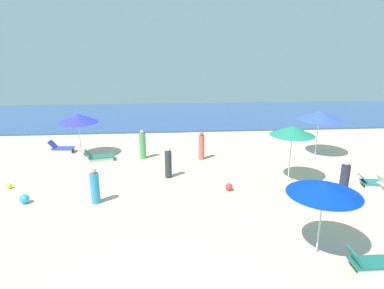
% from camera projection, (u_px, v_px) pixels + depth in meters
% --- Properties ---
extents(ocean, '(60.00, 12.06, 0.12)m').
position_uv_depth(ocean, '(162.00, 115.00, 29.82)').
color(ocean, '#304F8E').
rests_on(ocean, ground_plane).
extents(umbrella_1, '(2.23, 2.23, 2.53)m').
position_uv_depth(umbrella_1, '(78.00, 118.00, 18.31)').
color(umbrella_1, silver).
rests_on(umbrella_1, ground_plane).
extents(lounge_chair_1_0, '(1.45, 0.70, 0.73)m').
position_uv_depth(lounge_chair_1_0, '(61.00, 148.00, 19.69)').
color(lounge_chair_1_0, silver).
rests_on(lounge_chair_1_0, ground_plane).
extents(lounge_chair_1_1, '(1.66, 1.01, 0.70)m').
position_uv_depth(lounge_chair_1_1, '(99.00, 157.00, 18.22)').
color(lounge_chair_1_1, silver).
rests_on(lounge_chair_1_1, ground_plane).
extents(umbrella_2, '(2.04, 2.04, 2.69)m').
position_uv_depth(umbrella_2, '(292.00, 131.00, 14.87)').
color(umbrella_2, silver).
rests_on(umbrella_2, ground_plane).
extents(lounge_chair_3_1, '(1.52, 0.84, 0.57)m').
position_uv_depth(lounge_chair_3_1, '(374.00, 182.00, 14.92)').
color(lounge_chair_3_1, silver).
rests_on(lounge_chair_3_1, ground_plane).
extents(umbrella_4, '(2.48, 2.48, 2.61)m').
position_uv_depth(umbrella_4, '(319.00, 115.00, 18.63)').
color(umbrella_4, silver).
rests_on(umbrella_4, ground_plane).
extents(umbrella_5, '(2.18, 2.18, 2.39)m').
position_uv_depth(umbrella_5, '(324.00, 188.00, 9.63)').
color(umbrella_5, silver).
rests_on(umbrella_5, ground_plane).
extents(lounge_chair_5_0, '(1.23, 0.62, 0.67)m').
position_uv_depth(lounge_chair_5_0, '(367.00, 262.00, 9.44)').
color(lounge_chair_5_0, silver).
rests_on(lounge_chair_5_0, ground_plane).
extents(beachgoer_0, '(0.37, 0.37, 1.65)m').
position_uv_depth(beachgoer_0, '(143.00, 145.00, 18.54)').
color(beachgoer_0, '#499D59').
rests_on(beachgoer_0, ground_plane).
extents(beachgoer_1, '(0.49, 0.49, 1.50)m').
position_uv_depth(beachgoer_1, '(95.00, 187.00, 13.28)').
color(beachgoer_1, '#318FC6').
rests_on(beachgoer_1, ground_plane).
extents(beachgoer_2, '(0.39, 0.39, 1.71)m').
position_uv_depth(beachgoer_2, '(344.00, 181.00, 13.60)').
color(beachgoer_2, '#25273E').
rests_on(beachgoer_2, ground_plane).
extents(beachgoer_4, '(0.47, 0.47, 1.61)m').
position_uv_depth(beachgoer_4, '(201.00, 146.00, 18.39)').
color(beachgoer_4, '#D75A52').
rests_on(beachgoer_4, ground_plane).
extents(beachgoer_5, '(0.38, 0.38, 1.53)m').
position_uv_depth(beachgoer_5, '(168.00, 163.00, 15.87)').
color(beachgoer_5, '#2B323D').
rests_on(beachgoer_5, ground_plane).
extents(beach_ball_0, '(0.39, 0.39, 0.39)m').
position_uv_depth(beach_ball_0, '(24.00, 199.00, 13.38)').
color(beach_ball_0, '#2EA7DC').
rests_on(beach_ball_0, ground_plane).
extents(beach_ball_1, '(0.33, 0.33, 0.33)m').
position_uv_depth(beach_ball_1, '(229.00, 187.00, 14.58)').
color(beach_ball_1, red).
rests_on(beach_ball_1, ground_plane).
extents(beach_ball_2, '(0.25, 0.25, 0.25)m').
position_uv_depth(beach_ball_2, '(9.00, 186.00, 14.79)').
color(beach_ball_2, yellow).
rests_on(beach_ball_2, ground_plane).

